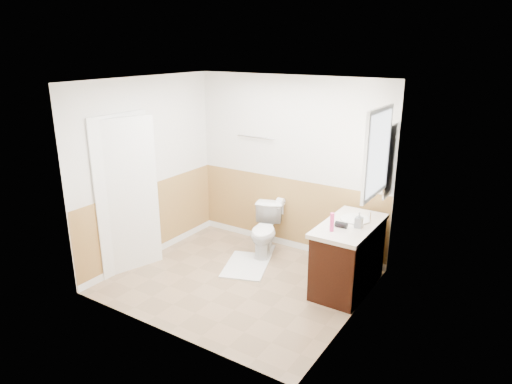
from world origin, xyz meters
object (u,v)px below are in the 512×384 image
Objects in this scene: toilet at (265,231)px; soap_dispenser at (359,220)px; vanity_cabinet at (348,258)px; lotion_bottle at (332,222)px; bath_mat at (246,265)px.

soap_dispenser is at bearing -32.50° from toilet.
soap_dispenser is at bearing -25.42° from vanity_cabinet.
soap_dispenser is (1.48, -0.34, 0.59)m from toilet.
lotion_bottle is 1.18× the size of soap_dispenser.
soap_dispenser is at bearing 5.65° from bath_mat.
toilet is 3.21× the size of lotion_bottle.
soap_dispenser is (1.48, 0.15, 0.93)m from bath_mat.
soap_dispenser is (0.22, 0.27, -0.02)m from lotion_bottle.
toilet is 3.80× the size of soap_dispenser.
soap_dispenser reaches higher than vanity_cabinet.
toilet is 0.64× the size of vanity_cabinet.
vanity_cabinet is at bearing 73.09° from lotion_bottle.
toilet is 1.39m from vanity_cabinet.
toilet is at bearing 154.26° from lotion_bottle.
bath_mat is 1.58m from lotion_bottle.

